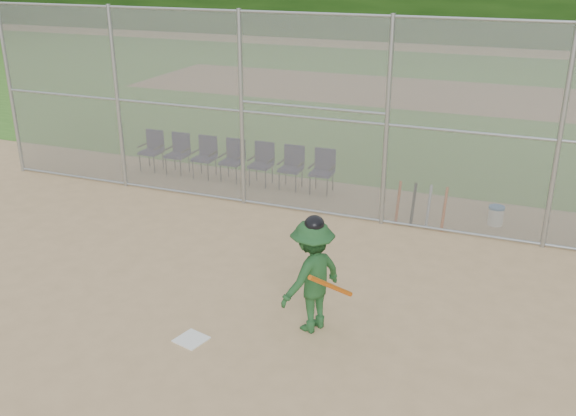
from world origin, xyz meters
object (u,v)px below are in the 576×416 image
at_px(batter_at_plate, 312,275).
at_px(water_cooler, 496,215).
at_px(home_plate, 191,339).
at_px(chair_0, 151,151).

bearing_deg(batter_at_plate, water_cooler, 66.46).
height_order(home_plate, chair_0, chair_0).
height_order(home_plate, water_cooler, water_cooler).
distance_m(home_plate, batter_at_plate, 1.89).
xyz_separation_m(home_plate, chair_0, (-4.64, 6.25, 0.47)).
height_order(home_plate, batter_at_plate, batter_at_plate).
relative_size(water_cooler, chair_0, 0.40).
distance_m(home_plate, water_cooler, 6.77).
height_order(water_cooler, chair_0, chair_0).
xyz_separation_m(home_plate, water_cooler, (3.55, 5.76, 0.19)).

